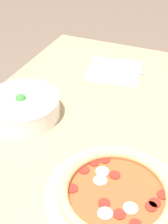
% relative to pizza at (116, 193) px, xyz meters
% --- Properties ---
extents(dining_table, '(1.34, 0.76, 0.74)m').
position_rel_pizza_xyz_m(dining_table, '(0.12, 0.14, -0.13)').
color(dining_table, tan).
rests_on(dining_table, ground_plane).
extents(pizza, '(0.31, 0.31, 0.04)m').
position_rel_pizza_xyz_m(pizza, '(0.00, 0.00, 0.00)').
color(pizza, white).
rests_on(pizza, dining_table).
extents(bowl, '(0.22, 0.22, 0.08)m').
position_rel_pizza_xyz_m(bowl, '(0.18, 0.35, 0.02)').
color(bowl, white).
rests_on(bowl, dining_table).
extents(napkin, '(0.21, 0.21, 0.00)m').
position_rel_pizza_xyz_m(napkin, '(0.55, 0.19, -0.02)').
color(napkin, white).
rests_on(napkin, dining_table).
extents(fork, '(0.03, 0.19, 0.00)m').
position_rel_pizza_xyz_m(fork, '(0.53, 0.19, -0.01)').
color(fork, silver).
rests_on(fork, napkin).
extents(knife, '(0.03, 0.22, 0.01)m').
position_rel_pizza_xyz_m(knife, '(0.58, 0.18, -0.01)').
color(knife, silver).
rests_on(knife, napkin).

